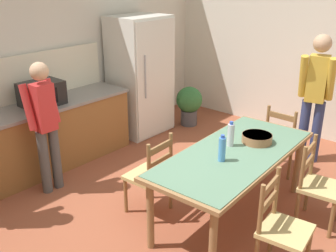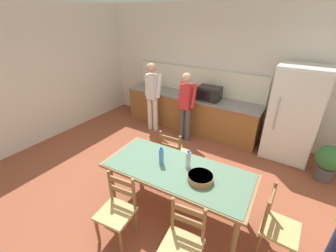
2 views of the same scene
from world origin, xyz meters
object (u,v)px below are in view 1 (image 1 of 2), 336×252
at_px(bottle_off_centre, 231,135).
at_px(microwave, 42,94).
at_px(chair_side_near_left, 281,228).
at_px(person_at_counter, 45,121).
at_px(refrigerator, 141,76).
at_px(dining_table, 234,159).
at_px(chair_side_near_right, 318,185).
at_px(bottle_near_centre, 222,149).
at_px(person_by_table, 315,93).
at_px(serving_bowl, 257,138).
at_px(chair_side_far_left, 151,176).
at_px(potted_plant, 189,103).
at_px(chair_head_end, 283,140).

bearing_deg(bottle_off_centre, microwave, 106.96).
xyz_separation_m(chair_side_near_left, person_at_counter, (-0.50, 2.70, 0.44)).
bearing_deg(person_at_counter, chair_side_near_left, -169.50).
bearing_deg(refrigerator, dining_table, -114.68).
xyz_separation_m(chair_side_near_right, person_at_counter, (-1.42, 2.66, 0.44)).
xyz_separation_m(bottle_near_centre, chair_side_near_right, (0.74, -0.70, -0.46)).
bearing_deg(person_by_table, bottle_near_centre, -15.21).
distance_m(microwave, person_by_table, 3.54).
bearing_deg(chair_side_near_right, serving_bowl, 93.90).
xyz_separation_m(dining_table, chair_side_far_left, (-0.49, 0.71, -0.25)).
relative_size(chair_side_near_left, person_at_counter, 0.58).
distance_m(chair_side_far_left, person_at_counter, 1.38).
bearing_deg(serving_bowl, dining_table, 172.02).
relative_size(serving_bowl, person_at_counter, 0.20).
bearing_deg(person_at_counter, chair_side_far_left, -160.47).
xyz_separation_m(dining_table, serving_bowl, (0.36, -0.05, 0.13)).
bearing_deg(refrigerator, person_by_table, -73.71).
distance_m(microwave, bottle_near_centre, 2.51).
distance_m(person_by_table, potted_plant, 2.16).
relative_size(bottle_off_centre, potted_plant, 0.40).
bearing_deg(person_at_counter, serving_bowl, -147.22).
xyz_separation_m(refrigerator, bottle_off_centre, (-1.03, -2.33, -0.03)).
xyz_separation_m(microwave, bottle_near_centre, (0.37, -2.48, -0.14)).
bearing_deg(chair_side_far_left, chair_side_near_right, 120.93).
bearing_deg(serving_bowl, bottle_off_centre, 147.71).
height_order(microwave, person_at_counter, person_at_counter).
bearing_deg(refrigerator, microwave, 179.38).
bearing_deg(person_by_table, chair_side_near_left, 3.04).
bearing_deg(chair_side_near_left, potted_plant, 43.78).
distance_m(chair_head_end, person_by_table, 0.78).
bearing_deg(person_by_table, serving_bowl, -14.26).
xyz_separation_m(microwave, bottle_off_centre, (0.72, -2.35, -0.14)).
xyz_separation_m(person_at_counter, potted_plant, (2.77, 0.07, -0.49)).
height_order(refrigerator, microwave, refrigerator).
relative_size(refrigerator, chair_side_near_left, 2.03).
relative_size(chair_head_end, chair_side_far_left, 1.00).
height_order(dining_table, bottle_near_centre, bottle_near_centre).
bearing_deg(chair_side_near_left, person_by_table, 9.94).
distance_m(bottle_near_centre, person_at_counter, 2.07).
bearing_deg(potted_plant, microwave, 169.69).
relative_size(dining_table, bottle_near_centre, 7.68).
height_order(chair_side_far_left, person_at_counter, person_at_counter).
bearing_deg(chair_side_near_left, refrigerator, 57.17).
xyz_separation_m(dining_table, potted_plant, (1.84, 2.02, -0.31)).
height_order(chair_side_near_left, potted_plant, chair_side_near_left).
bearing_deg(bottle_off_centre, chair_side_near_right, -64.75).
distance_m(refrigerator, potted_plant, 0.99).
xyz_separation_m(serving_bowl, chair_side_near_right, (0.13, -0.66, -0.38)).
bearing_deg(bottle_near_centre, chair_side_near_left, -103.07).
distance_m(chair_side_near_right, chair_side_far_left, 1.73).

